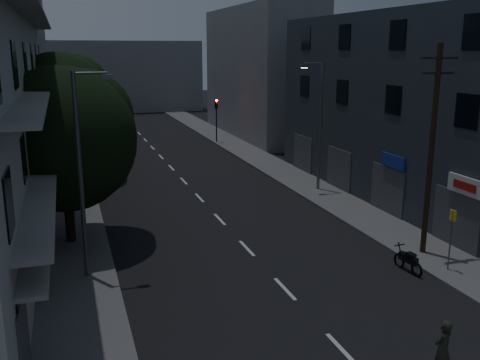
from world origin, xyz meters
TOP-DOWN VIEW (x-y plane):
  - ground at (0.00, 25.00)m, footprint 160.00×160.00m
  - sidewalk_left at (-7.50, 25.00)m, footprint 3.00×90.00m
  - sidewalk_right at (7.50, 25.00)m, footprint 3.00×90.00m
  - lane_markings at (0.00, 31.25)m, footprint 0.15×60.50m
  - building_right at (11.99, 14.00)m, footprint 6.19×28.00m
  - building_far_left at (-12.00, 48.00)m, footprint 6.00×20.00m
  - building_far_right at (12.00, 42.00)m, footprint 6.00×20.00m
  - building_far_end at (0.00, 70.00)m, footprint 24.00×8.00m
  - tree_near at (-7.57, 14.22)m, footprint 6.56×6.56m
  - tree_mid at (-7.67, 27.16)m, footprint 7.00×7.00m
  - tree_far at (-7.30, 33.74)m, footprint 6.06×6.06m
  - traffic_signal_far_right at (6.33, 38.51)m, footprint 0.28×0.37m
  - traffic_signal_far_left at (-6.56, 40.67)m, footprint 0.28×0.37m
  - street_lamp_left_near at (-6.99, 9.83)m, footprint 1.51×0.25m
  - street_lamp_right at (7.54, 19.22)m, footprint 1.51×0.25m
  - street_lamp_left_far at (-7.23, 29.38)m, footprint 1.51×0.25m
  - utility_pole at (7.16, 7.80)m, footprint 1.80×0.24m
  - bus_stop_sign at (6.92, 5.83)m, footprint 0.06×0.35m
  - motorcycle at (5.45, 6.47)m, footprint 0.50×1.72m

SIDE VIEW (x-z plane):
  - ground at x=0.00m, z-range 0.00..0.00m
  - lane_markings at x=0.00m, z-range 0.00..0.01m
  - sidewalk_left at x=-7.50m, z-range 0.00..0.15m
  - sidewalk_right at x=7.50m, z-range 0.00..0.15m
  - motorcycle at x=5.45m, z-range -0.12..0.98m
  - bus_stop_sign at x=6.92m, z-range 0.63..3.15m
  - traffic_signal_far_right at x=6.33m, z-range 1.05..5.15m
  - traffic_signal_far_left at x=-6.56m, z-range 1.05..5.15m
  - street_lamp_left_near at x=-6.99m, z-range 0.60..8.60m
  - street_lamp_right at x=7.54m, z-range 0.60..8.60m
  - street_lamp_left_far at x=-7.23m, z-range 0.60..8.60m
  - tree_far at x=-7.30m, z-range 1.10..8.60m
  - utility_pole at x=7.16m, z-range 0.37..9.37m
  - building_far_end at x=0.00m, z-range 0.00..10.00m
  - tree_near at x=-7.57m, z-range 1.17..9.26m
  - building_right at x=11.99m, z-range 0.00..11.00m
  - tree_mid at x=-7.67m, z-range 1.23..9.84m
  - building_far_right at x=12.00m, z-range 0.00..13.00m
  - building_far_left at x=-12.00m, z-range 0.00..16.00m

